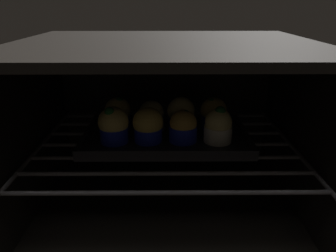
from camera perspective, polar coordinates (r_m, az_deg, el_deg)
The scene contains 11 objects.
oven_cavity at distance 72.88cm, azimuth -0.01°, elevation 0.51°, with size 59.00×47.00×37.00cm.
oven_rack at distance 70.26cm, azimuth 0.01°, elevation -3.30°, with size 54.80×42.00×0.80cm.
baking_tray at distance 71.48cm, azimuth 0.00°, elevation -1.89°, with size 35.39×21.20×2.20cm.
muffin_row0_col0 at distance 67.20cm, azimuth -9.22°, elevation 0.07°, with size 6.32×6.32×8.01cm.
muffin_row0_col1 at distance 66.87cm, azimuth -3.16°, elevation 0.08°, with size 6.37×6.37×7.40cm.
muffin_row0_col2 at distance 67.04cm, azimuth 3.08°, elevation -0.13°, with size 5.84×5.84×6.77cm.
muffin_row0_col3 at distance 67.57cm, azimuth 9.24°, elevation -0.01°, with size 5.84×5.84×7.79cm.
muffin_row1_col0 at distance 74.24cm, azimuth -8.48°, elevation 2.10°, with size 5.84×5.84×7.53cm.
muffin_row1_col1 at distance 73.34cm, azimuth -2.59°, elevation 1.70°, with size 5.84×5.84×6.76cm.
muffin_row1_col2 at distance 73.68cm, azimuth 2.65°, elevation 2.14°, with size 6.32×6.32×7.43cm.
muffin_row1_col3 at distance 74.56cm, azimuth 8.36°, elevation 2.11°, with size 6.04×6.04×7.30cm.
Camera 1 is at (-0.44, -42.00, 42.58)cm, focal length 34.53 mm.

